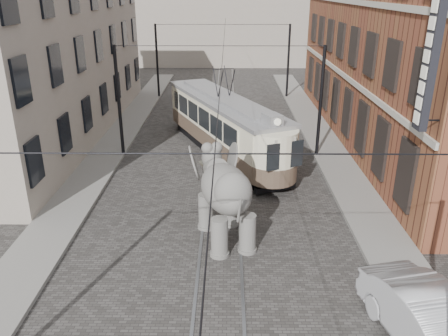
{
  "coord_description": "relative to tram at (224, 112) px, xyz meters",
  "views": [
    {
      "loc": [
        0.25,
        -17.67,
        8.76
      ],
      "look_at": [
        0.1,
        -1.15,
        2.1
      ],
      "focal_mm": 36.17,
      "sensor_mm": 36.0,
      "label": 1
    }
  ],
  "objects": [
    {
      "name": "brick_building",
      "position": [
        10.98,
        2.58,
        3.62
      ],
      "size": [
        8.0,
        26.0,
        12.0
      ],
      "primitive_type": "cube",
      "color": "brown",
      "rests_on": "ground"
    },
    {
      "name": "ground",
      "position": [
        -0.02,
        -6.42,
        -2.38
      ],
      "size": [
        120.0,
        120.0,
        0.0
      ],
      "primitive_type": "plane",
      "color": "#43403E"
    },
    {
      "name": "tram",
      "position": [
        0.0,
        0.0,
        0.0
      ],
      "size": [
        7.18,
        11.93,
        4.75
      ],
      "primitive_type": null,
      "rotation": [
        0.0,
        0.0,
        0.42
      ],
      "color": "beige",
      "rests_on": "ground"
    },
    {
      "name": "stucco_building",
      "position": [
        -11.02,
        3.58,
        2.62
      ],
      "size": [
        7.0,
        24.0,
        10.0
      ],
      "primitive_type": "cube",
      "color": "gray",
      "rests_on": "ground"
    },
    {
      "name": "elephant",
      "position": [
        0.17,
        -9.44,
        -0.79
      ],
      "size": [
        4.17,
        5.78,
        3.18
      ],
      "primitive_type": null,
      "rotation": [
        0.0,
        0.0,
        0.28
      ],
      "color": "slate",
      "rests_on": "ground"
    },
    {
      "name": "parked_car",
      "position": [
        5.44,
        -14.97,
        -1.59
      ],
      "size": [
        2.79,
        5.06,
        1.58
      ],
      "primitive_type": "imported",
      "rotation": [
        0.0,
        0.0,
        0.24
      ],
      "color": "#ABACB0",
      "rests_on": "ground"
    },
    {
      "name": "catenary",
      "position": [
        -0.22,
        -1.42,
        0.62
      ],
      "size": [
        11.0,
        30.2,
        6.0
      ],
      "primitive_type": null,
      "color": "black",
      "rests_on": "ground"
    },
    {
      "name": "sidewalk_right",
      "position": [
        5.98,
        -6.42,
        -2.3
      ],
      "size": [
        2.0,
        60.0,
        0.15
      ],
      "primitive_type": "cube",
      "color": "slate",
      "rests_on": "ground"
    },
    {
      "name": "sidewalk_left",
      "position": [
        -6.52,
        -6.42,
        -2.3
      ],
      "size": [
        2.0,
        60.0,
        0.15
      ],
      "primitive_type": "cube",
      "color": "slate",
      "rests_on": "ground"
    },
    {
      "name": "tram_rails",
      "position": [
        -0.02,
        -6.42,
        -2.36
      ],
      "size": [
        1.54,
        80.0,
        0.02
      ],
      "primitive_type": null,
      "color": "slate",
      "rests_on": "ground"
    },
    {
      "name": "distant_block",
      "position": [
        -0.02,
        33.58,
        4.62
      ],
      "size": [
        28.0,
        10.0,
        14.0
      ],
      "primitive_type": "cube",
      "color": "gray",
      "rests_on": "ground"
    }
  ]
}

